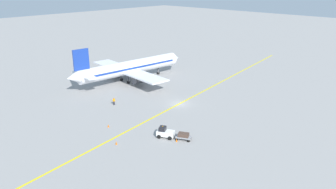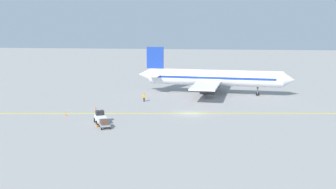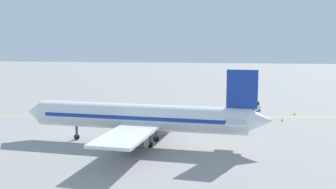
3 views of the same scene
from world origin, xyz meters
name	(u,v)px [view 3 (image 3 of 3)]	position (x,y,z in m)	size (l,w,h in m)	color
ground_plane	(184,117)	(0.00, 0.00, 0.00)	(400.00, 400.00, 0.00)	gray
apron_yellow_centreline	(184,117)	(0.00, 0.00, 0.00)	(0.40, 120.00, 0.01)	yellow
airplane_at_gate	(142,118)	(-21.04, 3.42, 3.71)	(28.36, 35.55, 10.60)	white
baggage_tug_white	(254,106)	(8.98, -13.74, 0.90)	(3.35, 2.77, 2.11)	white
baggage_cart_trailing	(246,105)	(11.91, -12.23, 0.76)	(2.95, 2.44, 1.24)	gray
ground_crew_worker	(240,124)	(-9.93, -10.35, 0.91)	(0.26, 0.58, 1.68)	#23232D
traffic_cone_near_nose	(295,114)	(4.91, -21.27, 0.28)	(0.32, 0.32, 0.55)	orange
traffic_cone_mid_apron	(252,107)	(11.53, -13.57, 0.28)	(0.32, 0.32, 0.55)	orange
traffic_cone_by_wingtip	(282,120)	(-1.58, -18.10, 0.28)	(0.32, 0.32, 0.55)	orange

